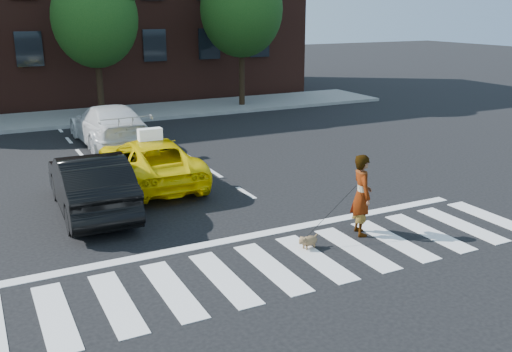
% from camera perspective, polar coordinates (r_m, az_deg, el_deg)
% --- Properties ---
extents(ground, '(120.00, 120.00, 0.00)m').
position_cam_1_polar(ground, '(11.15, 1.53, -9.17)').
color(ground, black).
rests_on(ground, ground).
extents(crosswalk, '(13.00, 2.40, 0.01)m').
position_cam_1_polar(crosswalk, '(11.15, 1.53, -9.14)').
color(crosswalk, silver).
rests_on(crosswalk, ground).
extents(stop_line, '(12.00, 0.30, 0.01)m').
position_cam_1_polar(stop_line, '(12.45, -1.99, -6.30)').
color(stop_line, silver).
rests_on(stop_line, ground).
extents(sidewalk_far, '(30.00, 4.00, 0.15)m').
position_cam_1_polar(sidewalk_far, '(27.18, -16.37, 5.73)').
color(sidewalk_far, slate).
rests_on(sidewalk_far, ground).
extents(tree_mid, '(3.69, 3.69, 7.10)m').
position_cam_1_polar(tree_mid, '(26.37, -15.83, 15.93)').
color(tree_mid, black).
rests_on(tree_mid, ground).
extents(taxi, '(2.28, 4.79, 1.32)m').
position_cam_1_polar(taxi, '(16.39, -10.61, 1.46)').
color(taxi, yellow).
rests_on(taxi, ground).
extents(black_sedan, '(1.68, 4.50, 1.47)m').
position_cam_1_polar(black_sedan, '(14.42, -16.21, -0.69)').
color(black_sedan, black).
rests_on(black_sedan, ground).
extents(white_suv, '(2.20, 5.14, 1.48)m').
position_cam_1_polar(white_suv, '(21.53, -14.51, 4.99)').
color(white_suv, silver).
rests_on(white_suv, ground).
extents(woman, '(0.61, 0.76, 1.82)m').
position_cam_1_polar(woman, '(12.64, 10.52, -1.87)').
color(woman, '#999999').
rests_on(woman, ground).
extents(dog, '(0.53, 0.28, 0.30)m').
position_cam_1_polar(dog, '(11.95, 5.20, -6.48)').
color(dog, '#966C4C').
rests_on(dog, ground).
extents(taxi_sign, '(0.65, 0.29, 0.32)m').
position_cam_1_polar(taxi_sign, '(16.01, -10.56, 4.13)').
color(taxi_sign, white).
rests_on(taxi_sign, taxi).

